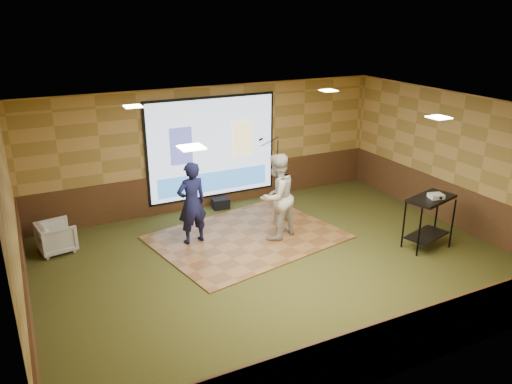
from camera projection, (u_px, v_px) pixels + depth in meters
name	position (u px, v px, depth m)	size (l,w,h in m)	color
ground	(279.00, 263.00, 9.79)	(9.00, 9.00, 0.00)	#2F3E1C
room_shell	(281.00, 161.00, 9.07)	(9.04, 7.04, 3.02)	tan
wainscot_back	(213.00, 187.00, 12.56)	(9.00, 0.04, 0.95)	#492A18
wainscot_front	(404.00, 343.00, 6.70)	(9.00, 0.04, 0.95)	#492A18
wainscot_left	(28.00, 297.00, 7.77)	(0.04, 7.00, 0.95)	#492A18
wainscot_right	(450.00, 204.00, 11.49)	(0.04, 7.00, 0.95)	#492A18
projector_screen	(212.00, 149.00, 12.18)	(3.32, 0.06, 2.52)	black
downlight_nw	(133.00, 106.00, 9.37)	(0.32, 0.32, 0.02)	#FBE9BC
downlight_ne	(329.00, 91.00, 11.20)	(0.32, 0.32, 0.02)	#FBE9BC
downlight_sw	(191.00, 147.00, 6.59)	(0.32, 0.32, 0.02)	#FBE9BC
downlight_se	(439.00, 117.00, 8.42)	(0.32, 0.32, 0.02)	#FBE9BC
dance_floor	(247.00, 237.00, 10.88)	(3.81, 2.90, 0.03)	olive
player_left	(192.00, 203.00, 10.33)	(0.64, 0.42, 1.77)	#151844
player_right	(277.00, 197.00, 10.54)	(0.91, 0.71, 1.87)	silver
av_table	(430.00, 211.00, 10.17)	(1.06, 0.56, 1.12)	black
projector	(436.00, 196.00, 10.00)	(0.27, 0.23, 0.09)	silver
mic_stand	(275.00, 182.00, 12.85)	(0.67, 0.28, 1.72)	black
banquet_chair	(56.00, 237.00, 10.17)	(0.68, 0.70, 0.64)	gray
duffel_bag	(221.00, 204.00, 12.44)	(0.41, 0.27, 0.25)	black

